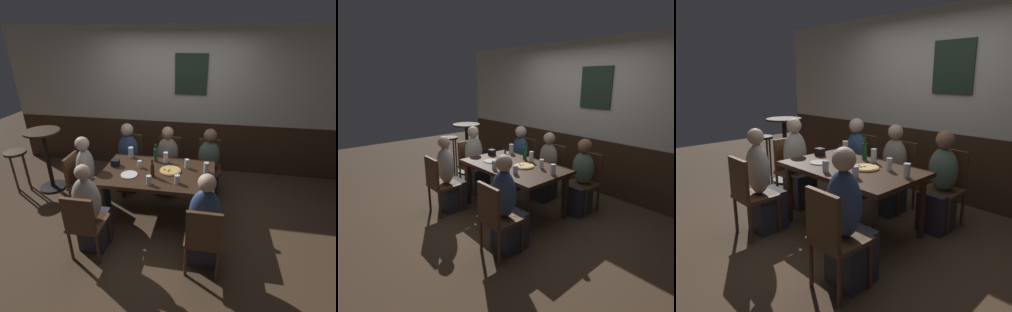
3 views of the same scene
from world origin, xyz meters
TOP-DOWN VIEW (x-y plane):
  - ground_plane at (0.00, 0.00)m, footprint 12.00×12.00m
  - wall_back at (0.00, 1.65)m, footprint 6.40×0.13m
  - dining_table at (0.00, 0.00)m, footprint 1.52×0.94m
  - chair_right_far at (0.67, 0.88)m, footprint 0.40×0.40m
  - chair_left_near at (-0.67, -0.88)m, footprint 0.40×0.40m
  - chair_left_far at (-0.67, 0.88)m, footprint 0.40×0.40m
  - chair_head_west at (-1.18, 0.00)m, footprint 0.40×0.40m
  - chair_right_near at (0.67, -0.88)m, footprint 0.40×0.40m
  - chair_mid_far at (0.00, 0.88)m, footprint 0.40×0.40m
  - person_right_far at (0.67, 0.72)m, footprint 0.34×0.37m
  - person_left_near at (-0.67, -0.72)m, footprint 0.34×0.37m
  - person_left_far at (-0.67, 0.72)m, footprint 0.34×0.37m
  - person_head_west at (-1.02, 0.00)m, footprint 0.37×0.34m
  - person_right_near at (0.67, -0.72)m, footprint 0.34×0.37m
  - person_mid_far at (-0.00, 0.72)m, footprint 0.34×0.37m
  - pizza at (0.16, 0.04)m, footprint 0.29×0.29m
  - beer_glass_tall at (-0.04, -0.34)m, footprint 0.07×0.07m
  - pint_glass_stout at (0.37, 0.18)m, footprint 0.06×0.06m
  - pint_glass_amber at (-0.28, 0.08)m, footprint 0.06×0.06m
  - tumbler_water at (-0.50, 0.39)m, footprint 0.08×0.08m
  - tumbler_short at (0.64, 0.10)m, footprint 0.07×0.07m
  - pint_glass_pale at (0.05, 0.30)m, footprint 0.07×0.07m
  - beer_glass_half at (0.30, -0.25)m, footprint 0.07×0.07m
  - beer_bottle_green at (-0.10, 0.31)m, footprint 0.06×0.06m
  - beer_bottle_brown at (-0.04, -0.14)m, footprint 0.06×0.06m
  - plate_white_large at (-0.36, -0.16)m, footprint 0.22×0.22m
  - condiment_caddy at (-0.64, 0.08)m, footprint 0.11×0.09m
  - side_bar_table at (-1.99, 0.46)m, footprint 0.56×0.56m
  - bar_stool at (-2.44, 0.31)m, footprint 0.34×0.34m

SIDE VIEW (x-z plane):
  - ground_plane at x=0.00m, z-range 0.00..0.00m
  - person_mid_far at x=0.00m, z-range -0.09..1.03m
  - person_right_far at x=0.67m, z-range -0.09..1.04m
  - person_left_far at x=-0.67m, z-range -0.09..1.06m
  - person_left_near at x=-0.67m, z-range -0.09..1.07m
  - person_head_west at x=-1.02m, z-range -0.09..1.08m
  - chair_right_far at x=0.67m, z-range 0.06..0.94m
  - chair_left_near at x=-0.67m, z-range 0.06..0.94m
  - chair_left_far at x=-0.67m, z-range 0.06..0.94m
  - chair_head_west at x=-1.18m, z-range 0.06..0.94m
  - chair_right_near at x=0.67m, z-range 0.06..0.94m
  - chair_mid_far at x=0.00m, z-range 0.06..0.94m
  - person_right_near at x=0.67m, z-range -0.09..1.09m
  - bar_stool at x=-2.44m, z-range 0.20..0.92m
  - side_bar_table at x=-1.99m, z-range 0.09..1.14m
  - dining_table at x=0.00m, z-range 0.29..1.03m
  - plate_white_large at x=-0.36m, z-range 0.74..0.75m
  - pizza at x=0.16m, z-range 0.74..0.77m
  - condiment_caddy at x=-0.64m, z-range 0.74..0.83m
  - pint_glass_amber at x=-0.28m, z-range 0.73..0.84m
  - beer_glass_half at x=0.30m, z-range 0.73..0.85m
  - beer_glass_tall at x=-0.04m, z-range 0.73..0.85m
  - pint_glass_stout at x=0.37m, z-range 0.73..0.86m
  - tumbler_short at x=0.64m, z-range 0.73..0.87m
  - tumbler_water at x=-0.50m, z-range 0.73..0.89m
  - pint_glass_pale at x=0.05m, z-range 0.73..0.89m
  - beer_bottle_brown at x=-0.04m, z-range 0.71..0.96m
  - beer_bottle_green at x=-0.10m, z-range 0.71..0.98m
  - wall_back at x=0.00m, z-range 0.00..2.60m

